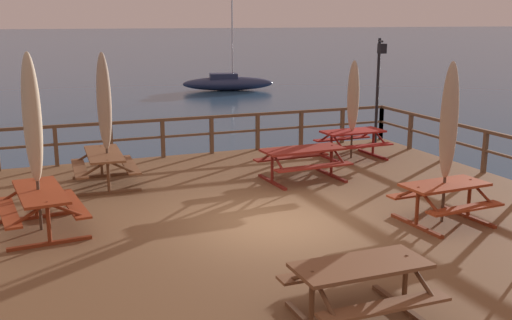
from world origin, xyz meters
The scene contains 15 objects.
ground_plane centered at (0.00, 0.00, 0.00)m, with size 600.00×600.00×0.00m, color navy.
wooden_deck centered at (0.00, 0.00, 0.44)m, with size 13.00×12.70×0.88m, color brown.
railing_waterside_far centered at (0.00, 6.20, 1.60)m, with size 12.80×0.10×1.09m.
picnic_table_mid_right centered at (2.95, -1.19, 1.42)m, with size 1.70×1.50×0.78m.
picnic_table_back_right centered at (1.84, 2.61, 1.43)m, with size 2.03×1.49×0.78m.
picnic_table_back_left centered at (-4.11, 1.08, 1.43)m, with size 1.58×2.08×0.78m.
picnic_table_front_right centered at (-2.61, 3.85, 1.43)m, with size 1.47×1.97×0.78m.
picnic_table_front_left centered at (4.16, 4.23, 1.43)m, with size 1.77×1.46×0.78m.
picnic_table_mid_centre centered at (-0.50, -3.91, 1.43)m, with size 1.73×1.41×0.78m.
patio_umbrella_short_mid centered at (2.98, -1.13, 2.80)m, with size 0.32×0.32×3.02m.
patio_umbrella_tall_back_left centered at (-4.13, 1.16, 2.92)m, with size 0.32×0.32×3.22m.
patio_umbrella_short_front centered at (-2.55, 3.78, 2.81)m, with size 0.32×0.32×3.05m.
patio_umbrella_tall_back_right centered at (4.12, 4.23, 2.58)m, with size 0.32×0.32×2.68m.
lamp_post_hooked centered at (5.72, 5.47, 2.99)m, with size 0.38×0.64×3.20m.
sailboat_distant centered at (8.67, 28.10, 0.51)m, with size 6.23×3.03×7.72m.
Camera 1 is at (-4.33, -10.04, 4.63)m, focal length 42.54 mm.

